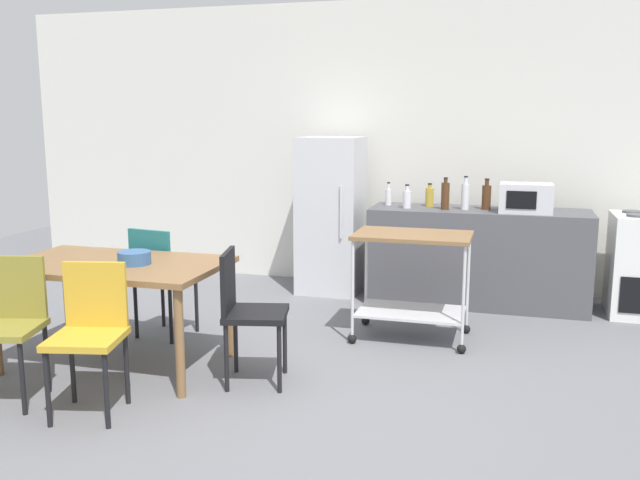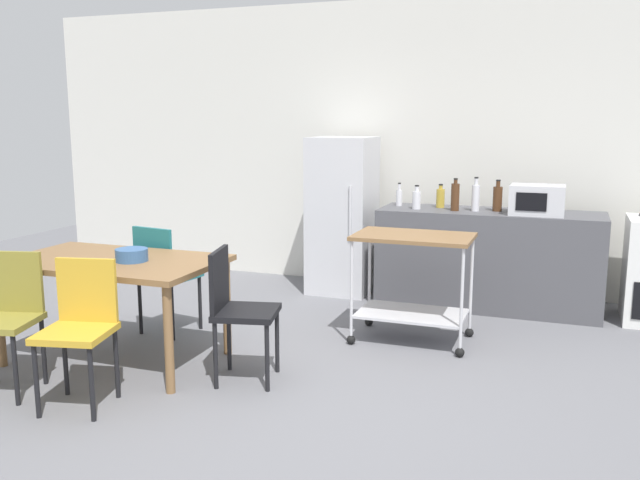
# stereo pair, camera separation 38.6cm
# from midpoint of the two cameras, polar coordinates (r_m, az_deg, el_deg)

# --- Properties ---
(ground_plane) EXTENTS (12.00, 12.00, 0.00)m
(ground_plane) POSITION_cam_midpoint_polar(r_m,az_deg,el_deg) (4.33, -3.98, -13.43)
(ground_plane) COLOR slate
(back_wall) EXTENTS (8.40, 0.12, 2.90)m
(back_wall) POSITION_cam_midpoint_polar(r_m,az_deg,el_deg) (7.06, 4.78, 7.90)
(back_wall) COLOR silver
(back_wall) RESTS_ON ground_plane
(kitchen_counter) EXTENTS (2.00, 0.64, 0.90)m
(kitchen_counter) POSITION_cam_midpoint_polar(r_m,az_deg,el_deg) (6.47, 11.45, -1.42)
(kitchen_counter) COLOR #4C4C51
(kitchen_counter) RESTS_ON ground_plane
(dining_table) EXTENTS (1.50, 0.90, 0.75)m
(dining_table) POSITION_cam_midpoint_polar(r_m,az_deg,el_deg) (4.99, -19.04, -2.68)
(dining_table) COLOR brown
(dining_table) RESTS_ON ground_plane
(chair_mustard) EXTENTS (0.48, 0.48, 0.89)m
(chair_mustard) POSITION_cam_midpoint_polar(r_m,az_deg,el_deg) (4.31, -21.25, -6.90)
(chair_mustard) COLOR gold
(chair_mustard) RESTS_ON ground_plane
(chair_olive) EXTENTS (0.49, 0.49, 0.89)m
(chair_olive) POSITION_cam_midpoint_polar(r_m,az_deg,el_deg) (4.69, -26.88, -5.96)
(chair_olive) COLOR olive
(chair_olive) RESTS_ON ground_plane
(chair_black) EXTENTS (0.48, 0.48, 0.89)m
(chair_black) POSITION_cam_midpoint_polar(r_m,az_deg,el_deg) (4.50, -8.70, -5.60)
(chair_black) COLOR black
(chair_black) RESTS_ON ground_plane
(chair_teal) EXTENTS (0.46, 0.46, 0.89)m
(chair_teal) POSITION_cam_midpoint_polar(r_m,az_deg,el_deg) (5.55, -15.26, -2.80)
(chair_teal) COLOR #1E666B
(chair_teal) RESTS_ON ground_plane
(refrigerator) EXTENTS (0.60, 0.63, 1.55)m
(refrigerator) POSITION_cam_midpoint_polar(r_m,az_deg,el_deg) (6.77, -0.70, 2.10)
(refrigerator) COLOR silver
(refrigerator) RESTS_ON ground_plane
(kitchen_cart) EXTENTS (0.91, 0.57, 0.85)m
(kitchen_cart) POSITION_cam_midpoint_polar(r_m,az_deg,el_deg) (5.34, 5.71, -2.40)
(kitchen_cart) COLOR brown
(kitchen_cart) RESTS_ON ground_plane
(bottle_soy_sauce) EXTENTS (0.06, 0.06, 0.22)m
(bottle_soy_sauce) POSITION_cam_midpoint_polar(r_m,az_deg,el_deg) (6.59, 4.11, 3.69)
(bottle_soy_sauce) COLOR silver
(bottle_soy_sauce) RESTS_ON kitchen_counter
(bottle_wine) EXTENTS (0.08, 0.08, 0.22)m
(bottle_wine) POSITION_cam_midpoint_polar(r_m,az_deg,el_deg) (6.38, 5.61, 3.47)
(bottle_wine) COLOR silver
(bottle_wine) RESTS_ON kitchen_counter
(bottle_olive_oil) EXTENTS (0.08, 0.08, 0.22)m
(bottle_olive_oil) POSITION_cam_midpoint_polar(r_m,az_deg,el_deg) (6.52, 7.53, 3.63)
(bottle_olive_oil) COLOR gold
(bottle_olive_oil) RESTS_ON kitchen_counter
(bottle_soda) EXTENTS (0.08, 0.08, 0.30)m
(bottle_soda) POSITION_cam_midpoint_polar(r_m,az_deg,el_deg) (6.32, 8.78, 3.72)
(bottle_soda) COLOR #4C2D19
(bottle_soda) RESTS_ON kitchen_counter
(bottle_vinegar) EXTENTS (0.07, 0.07, 0.31)m
(bottle_vinegar) POSITION_cam_midpoint_polar(r_m,az_deg,el_deg) (6.34, 10.43, 3.67)
(bottle_vinegar) COLOR silver
(bottle_vinegar) RESTS_ON kitchen_counter
(bottle_hot_sauce) EXTENTS (0.08, 0.08, 0.29)m
(bottle_hot_sauce) POSITION_cam_midpoint_polar(r_m,az_deg,el_deg) (6.39, 12.15, 3.59)
(bottle_hot_sauce) COLOR #4C2D19
(bottle_hot_sauce) RESTS_ON kitchen_counter
(microwave) EXTENTS (0.46, 0.35, 0.26)m
(microwave) POSITION_cam_midpoint_polar(r_m,az_deg,el_deg) (6.27, 15.25, 3.42)
(microwave) COLOR silver
(microwave) RESTS_ON kitchen_counter
(fruit_bowl) EXTENTS (0.22, 0.22, 0.09)m
(fruit_bowl) POSITION_cam_midpoint_polar(r_m,az_deg,el_deg) (4.85, -17.57, -1.45)
(fruit_bowl) COLOR #33598C
(fruit_bowl) RESTS_ON dining_table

